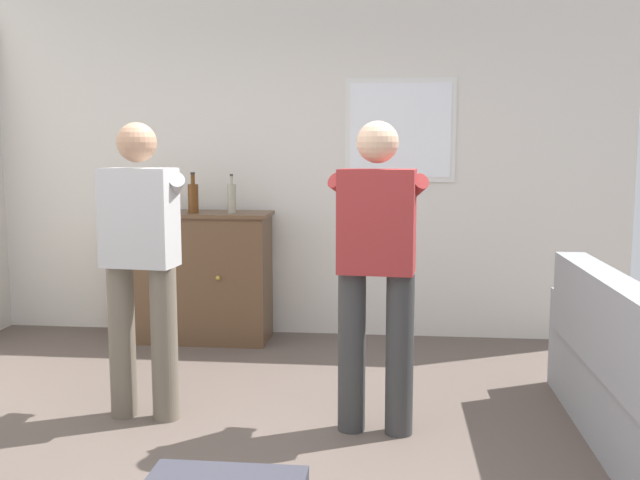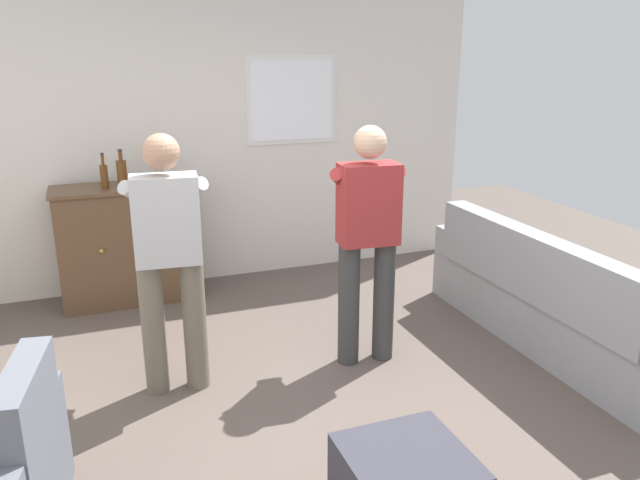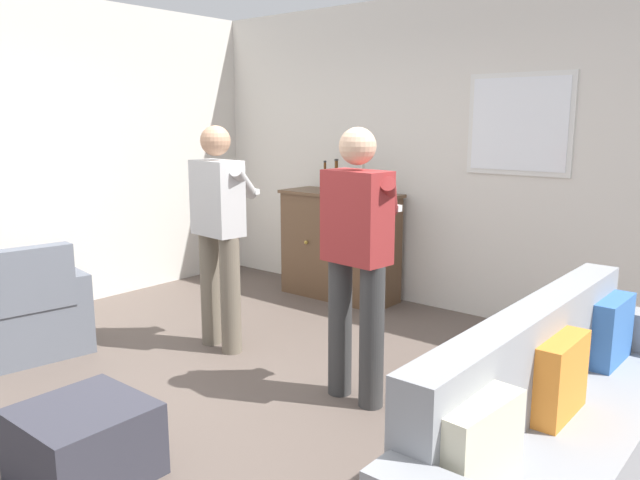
{
  "view_description": "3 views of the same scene",
  "coord_description": "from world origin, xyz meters",
  "views": [
    {
      "loc": [
        0.73,
        -3.19,
        1.53
      ],
      "look_at": [
        0.35,
        0.46,
        1.06
      ],
      "focal_mm": 40.0,
      "sensor_mm": 36.0,
      "label": 1
    },
    {
      "loc": [
        -1.1,
        -3.13,
        2.16
      ],
      "look_at": [
        0.27,
        0.5,
        0.96
      ],
      "focal_mm": 35.0,
      "sensor_mm": 36.0,
      "label": 2
    },
    {
      "loc": [
        2.79,
        -2.4,
        1.72
      ],
      "look_at": [
        0.4,
        0.5,
        1.0
      ],
      "focal_mm": 35.0,
      "sensor_mm": 36.0,
      "label": 3
    }
  ],
  "objects": [
    {
      "name": "sideboard_cabinet",
      "position": [
        -0.84,
        2.3,
        0.52
      ],
      "size": [
        1.19,
        0.49,
        1.04
      ],
      "color": "brown",
      "rests_on": "ground"
    },
    {
      "name": "bottle_wine_green",
      "position": [
        -0.98,
        2.25,
        1.15
      ],
      "size": [
        0.06,
        0.06,
        0.3
      ],
      "color": "#593314",
      "rests_on": "sideboard_cabinet"
    },
    {
      "name": "bottle_spirits_clear",
      "position": [
        -0.53,
        2.25,
        1.16
      ],
      "size": [
        0.07,
        0.07,
        0.3
      ],
      "color": "gray",
      "rests_on": "sideboard_cabinet"
    },
    {
      "name": "person_standing_right",
      "position": [
        0.64,
        0.57,
        0.94
      ],
      "size": [
        0.56,
        0.49,
        1.68
      ],
      "color": "#383838",
      "rests_on": "ground"
    },
    {
      "name": "ground",
      "position": [
        0.0,
        0.0,
        0.0
      ],
      "size": [
        10.4,
        10.4,
        0.0
      ],
      "primitive_type": "plane",
      "color": "brown"
    },
    {
      "name": "bottle_liquor_amber",
      "position": [
        -0.84,
        2.24,
        1.16
      ],
      "size": [
        0.08,
        0.08,
        0.32
      ],
      "color": "#593314",
      "rests_on": "sideboard_cabinet"
    },
    {
      "name": "armchair",
      "position": [
        -1.68,
        -0.43,
        0.29
      ],
      "size": [
        0.77,
        0.97,
        0.85
      ],
      "color": "slate",
      "rests_on": "ground"
    },
    {
      "name": "wall_back_with_window",
      "position": [
        0.02,
        2.66,
        1.41
      ],
      "size": [
        5.2,
        0.15,
        2.8
      ],
      "color": "silver",
      "rests_on": "ground"
    },
    {
      "name": "wall_side_left",
      "position": [
        -2.66,
        0.0,
        1.4
      ],
      "size": [
        0.12,
        5.2,
        2.8
      ],
      "primitive_type": "cube",
      "color": "silver",
      "rests_on": "ground"
    },
    {
      "name": "ottoman",
      "position": [
        0.14,
        -0.98,
        0.18
      ],
      "size": [
        0.57,
        0.57,
        0.37
      ],
      "primitive_type": "cube",
      "color": "#33333D",
      "rests_on": "ground"
    },
    {
      "name": "person_standing_left",
      "position": [
        -0.68,
        0.64,
        0.94
      ],
      "size": [
        0.55,
        0.49,
        1.68
      ],
      "color": "#6B6051",
      "rests_on": "ground"
    },
    {
      "name": "couch",
      "position": [
        1.98,
        0.28,
        0.35
      ],
      "size": [
        0.57,
        2.45,
        0.9
      ],
      "color": "gray",
      "rests_on": "ground"
    }
  ]
}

